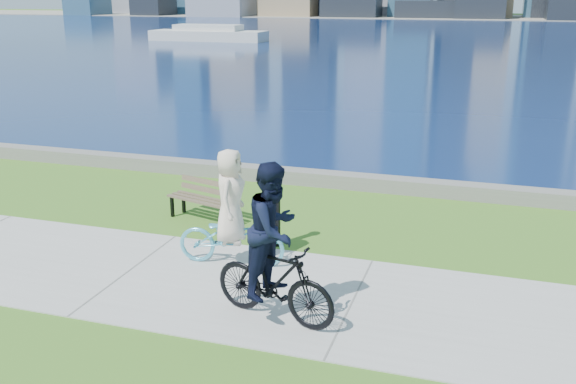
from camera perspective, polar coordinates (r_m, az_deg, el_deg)
name	(u,v)px	position (r m, az deg, el deg)	size (l,w,h in m)	color
ground	(352,304)	(10.32, 5.69, -9.87)	(320.00, 320.00, 0.00)	#3A6C1C
concrete_path	(352,303)	(10.31, 5.69, -9.82)	(80.00, 3.50, 0.02)	#AAAAA5
seawall	(406,186)	(15.97, 10.45, 0.54)	(90.00, 0.50, 0.35)	slate
bay_water	(482,35)	(81.16, 16.88, 13.25)	(320.00, 131.00, 0.01)	#0C204D
far_shore	(490,17)	(139.09, 17.55, 14.60)	(320.00, 30.00, 0.12)	gray
ferry_near	(208,34)	(67.87, -7.10, 13.76)	(11.97, 3.42, 1.62)	silver
park_bench	(204,197)	(13.87, -7.44, -0.42)	(1.71, 0.99, 0.84)	black
bollard_lamp	(276,207)	(12.24, -1.05, -1.33)	(0.22, 0.22, 1.38)	black
cyclist_woman	(231,222)	(11.41, -5.09, -2.71)	(0.92, 2.01, 2.12)	#5ABFDC
cyclist_man	(274,256)	(9.36, -1.27, -5.72)	(1.06, 2.11, 2.43)	black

